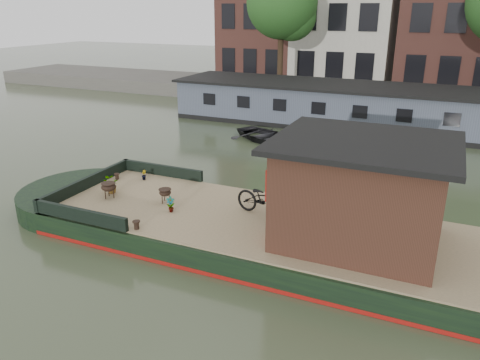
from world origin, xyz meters
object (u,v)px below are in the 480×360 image
at_px(brazier_front, 109,190).
at_px(brazier_rear, 165,196).
at_px(cabin, 361,191).
at_px(bicycle, 266,199).
at_px(potted_plant_a, 171,205).
at_px(dinghy, 265,133).

xyz_separation_m(brazier_front, brazier_rear, (1.67, 0.37, -0.03)).
relative_size(cabin, bicycle, 2.27).
xyz_separation_m(cabin, brazier_rear, (-5.33, 0.03, -1.03)).
bearing_deg(brazier_front, potted_plant_a, -3.76).
height_order(potted_plant_a, brazier_front, brazier_front).
xyz_separation_m(cabin, bicycle, (-2.44, 0.33, -0.76)).
relative_size(brazier_front, brazier_rear, 1.13).
bearing_deg(cabin, dinghy, 122.17).
bearing_deg(brazier_front, brazier_rear, 12.35).
xyz_separation_m(bicycle, brazier_rear, (-2.89, -0.31, -0.26)).
bearing_deg(brazier_front, dinghy, 84.13).
height_order(cabin, dinghy, cabin).
relative_size(bicycle, potted_plant_a, 4.06).
bearing_deg(cabin, bicycle, 172.19).
bearing_deg(brazier_front, cabin, 2.75).
bearing_deg(bicycle, brazier_rear, 108.06).
bearing_deg(bicycle, potted_plant_a, 120.71).
distance_m(potted_plant_a, brazier_front, 2.16).
distance_m(bicycle, potted_plant_a, 2.55).
bearing_deg(potted_plant_a, cabin, 5.63).
bearing_deg(brazier_rear, cabin, -0.31).
xyz_separation_m(potted_plant_a, dinghy, (-1.14, 10.00, -0.52)).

